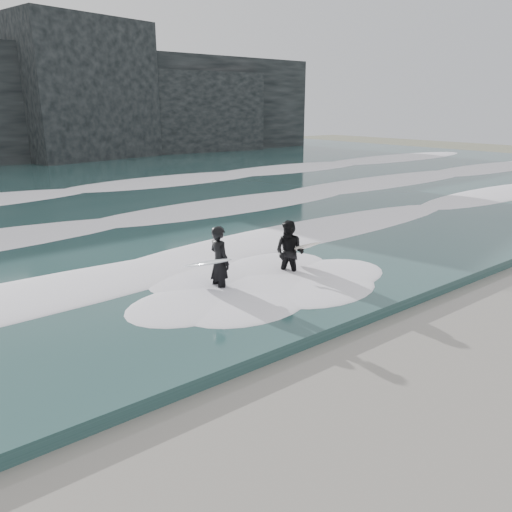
% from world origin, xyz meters
% --- Properties ---
extents(ground, '(120.00, 120.00, 0.00)m').
position_xyz_m(ground, '(0.00, 0.00, 0.00)').
color(ground, '#717152').
rests_on(ground, ground).
extents(sea, '(90.00, 52.00, 0.30)m').
position_xyz_m(sea, '(0.00, 29.00, 0.15)').
color(sea, '#264646').
rests_on(sea, ground).
extents(foam_near, '(60.00, 3.20, 0.20)m').
position_xyz_m(foam_near, '(0.00, 9.00, 0.40)').
color(foam_near, white).
rests_on(foam_near, sea).
extents(foam_mid, '(60.00, 4.00, 0.24)m').
position_xyz_m(foam_mid, '(0.00, 16.00, 0.42)').
color(foam_mid, white).
rests_on(foam_mid, sea).
extents(foam_far, '(60.00, 4.80, 0.30)m').
position_xyz_m(foam_far, '(0.00, 25.00, 0.45)').
color(foam_far, white).
rests_on(foam_far, sea).
extents(surfer_left, '(1.00, 2.09, 2.00)m').
position_xyz_m(surfer_left, '(-1.29, 6.73, 1.00)').
color(surfer_left, black).
rests_on(surfer_left, ground).
extents(surfer_right, '(1.42, 2.06, 1.87)m').
position_xyz_m(surfer_right, '(1.04, 6.38, 0.94)').
color(surfer_right, black).
rests_on(surfer_right, ground).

